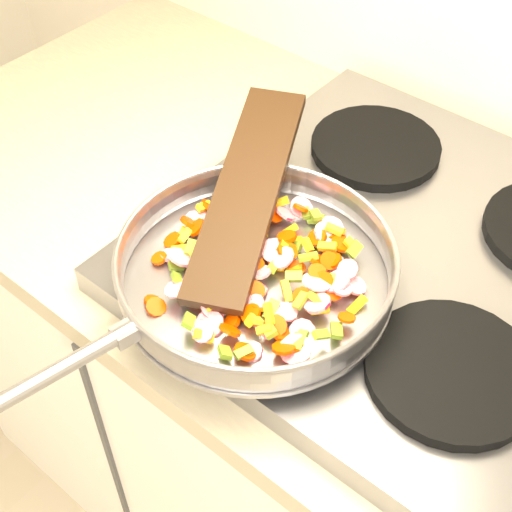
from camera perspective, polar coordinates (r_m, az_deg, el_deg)
The scene contains 7 objects.
cooktop at distance 0.95m, azimuth 11.80°, elevation -0.09°, with size 0.60×0.60×0.04m, color #939399.
grate_fl at distance 0.90m, azimuth -0.17°, elevation 0.29°, with size 0.19×0.19×0.02m, color black.
grate_fr at distance 0.81m, azimuth 15.37°, elevation -8.84°, with size 0.19×0.19×0.02m, color black.
grate_bl at distance 1.07m, azimuth 9.55°, elevation 8.61°, with size 0.19×0.19×0.02m, color black.
saute_pan at distance 0.83m, azimuth -0.13°, elevation -0.85°, with size 0.36×0.53×0.05m.
vegetable_heap at distance 0.84m, azimuth 0.61°, elevation -1.02°, with size 0.27×0.27×0.05m.
wooden_spatula at distance 0.89m, azimuth -0.69°, elevation 5.23°, with size 0.34×0.08×0.02m, color black.
Camera 1 is at (-0.44, 1.05, 1.60)m, focal length 50.00 mm.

